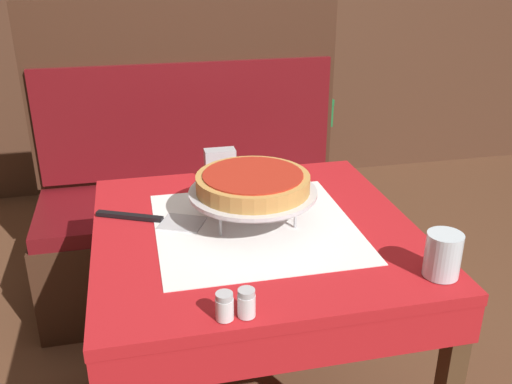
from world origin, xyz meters
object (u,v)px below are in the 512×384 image
(condiment_caddy, at_px, (235,83))
(water_glass_near, at_px, (443,255))
(napkin_holder, at_px, (220,163))
(dining_table_front, at_px, (255,255))
(pepper_shaker, at_px, (246,303))
(pizza_server, at_px, (155,219))
(dining_table_rear, at_px, (251,106))
(salt_shaker, at_px, (224,306))
(pizza_pan_stand, at_px, (254,194))
(booth_bench, at_px, (196,217))
(deep_dish_pizza, at_px, (254,182))

(condiment_caddy, bearing_deg, water_glass_near, -86.16)
(napkin_holder, xyz_separation_m, condiment_caddy, (0.27, 1.15, -0.01))
(dining_table_front, relative_size, pepper_shaker, 13.83)
(pizza_server, relative_size, napkin_holder, 3.03)
(dining_table_rear, distance_m, condiment_caddy, 0.17)
(water_glass_near, relative_size, napkin_holder, 1.06)
(dining_table_rear, bearing_deg, condiment_caddy, -154.68)
(water_glass_near, bearing_deg, pizza_server, 145.66)
(water_glass_near, xyz_separation_m, salt_shaker, (-0.51, -0.05, -0.02))
(dining_table_front, distance_m, pizza_pan_stand, 0.17)
(booth_bench, height_order, water_glass_near, booth_bench)
(deep_dish_pizza, xyz_separation_m, napkin_holder, (-0.03, 0.36, -0.07))
(dining_table_rear, xyz_separation_m, salt_shaker, (-0.48, -1.97, 0.13))
(dining_table_front, bearing_deg, booth_bench, 94.16)
(pepper_shaker, bearing_deg, condiment_caddy, 79.91)
(pizza_pan_stand, distance_m, pepper_shaker, 0.43)
(pizza_server, height_order, condiment_caddy, condiment_caddy)
(pizza_server, height_order, salt_shaker, salt_shaker)
(booth_bench, bearing_deg, pepper_shaker, -91.84)
(salt_shaker, bearing_deg, pizza_pan_stand, 69.87)
(water_glass_near, xyz_separation_m, napkin_holder, (-0.39, 0.72, -0.01))
(deep_dish_pizza, xyz_separation_m, water_glass_near, (0.36, -0.36, -0.07))
(dining_table_front, xyz_separation_m, pizza_pan_stand, (0.00, 0.03, 0.17))
(dining_table_front, relative_size, condiment_caddy, 5.84)
(deep_dish_pizza, distance_m, pizza_server, 0.30)
(booth_bench, relative_size, salt_shaker, 21.83)
(salt_shaker, xyz_separation_m, condiment_caddy, (0.39, 1.92, 0.01))
(booth_bench, bearing_deg, deep_dish_pizza, -85.59)
(water_glass_near, bearing_deg, dining_table_front, 137.39)
(dining_table_front, distance_m, water_glass_near, 0.51)
(dining_table_front, bearing_deg, dining_table_rear, 78.17)
(deep_dish_pizza, xyz_separation_m, pizza_server, (-0.26, 0.07, -0.11))
(pizza_pan_stand, height_order, napkin_holder, pizza_pan_stand)
(dining_table_front, bearing_deg, deep_dish_pizza, 86.24)
(pepper_shaker, bearing_deg, salt_shaker, -180.00)
(booth_bench, bearing_deg, dining_table_front, -85.84)
(pepper_shaker, xyz_separation_m, condiment_caddy, (0.34, 1.92, 0.01))
(dining_table_rear, xyz_separation_m, booth_bench, (-0.40, -0.70, -0.29))
(pizza_server, xyz_separation_m, salt_shaker, (0.11, -0.48, 0.03))
(booth_bench, relative_size, pepper_shaker, 21.15)
(pizza_pan_stand, bearing_deg, pepper_shaker, -104.42)
(booth_bench, relative_size, condiment_caddy, 8.93)
(pepper_shaker, bearing_deg, pizza_server, 108.11)
(pizza_server, distance_m, condiment_caddy, 1.53)
(napkin_holder, bearing_deg, deep_dish_pizza, -84.68)
(deep_dish_pizza, bearing_deg, condiment_caddy, 81.13)
(pizza_pan_stand, relative_size, condiment_caddy, 2.36)
(dining_table_front, distance_m, pizza_server, 0.29)
(pizza_pan_stand, bearing_deg, napkin_holder, 95.32)
(pizza_server, relative_size, pepper_shaker, 4.90)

